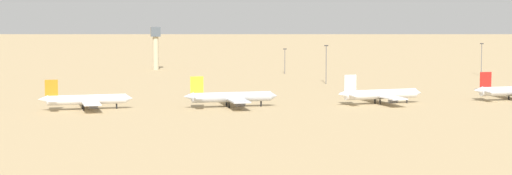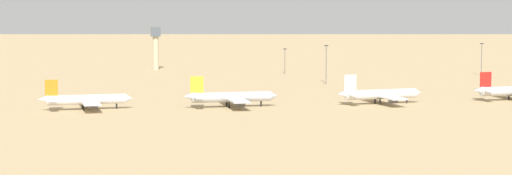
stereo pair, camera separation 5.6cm
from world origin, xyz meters
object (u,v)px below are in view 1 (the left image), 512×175
(parked_jet_yellow_3, at_px, (231,97))
(light_pole_mid, at_px, (326,62))
(parked_jet_orange_2, at_px, (86,100))
(light_pole_east, at_px, (482,57))
(control_tower, at_px, (156,44))
(light_pole_west, at_px, (285,59))
(parked_jet_white_4, at_px, (380,94))

(parked_jet_yellow_3, xyz_separation_m, light_pole_mid, (57.18, 81.82, 6.43))
(parked_jet_orange_2, xyz_separation_m, light_pole_east, (198.32, 109.53, 5.91))
(control_tower, height_order, light_pole_mid, control_tower)
(control_tower, xyz_separation_m, light_pole_east, (160.85, -67.21, -4.73))
(light_pole_west, height_order, light_pole_east, light_pole_east)
(light_pole_west, relative_size, light_pole_mid, 0.74)
(parked_jet_orange_2, bearing_deg, parked_jet_white_4, -6.39)
(parked_jet_orange_2, height_order, light_pole_west, light_pole_west)
(light_pole_mid, bearing_deg, control_tower, 126.21)
(control_tower, bearing_deg, parked_jet_white_4, -68.61)
(parked_jet_yellow_3, height_order, control_tower, control_tower)
(light_pole_east, bearing_deg, light_pole_mid, -161.54)
(parked_jet_orange_2, distance_m, light_pole_mid, 134.82)
(parked_jet_white_4, bearing_deg, light_pole_east, 43.18)
(control_tower, bearing_deg, light_pole_east, -22.68)
(control_tower, bearing_deg, light_pole_west, -30.68)
(parked_jet_yellow_3, bearing_deg, light_pole_mid, 52.10)
(control_tower, xyz_separation_m, light_pole_west, (64.47, -38.25, -6.47))
(light_pole_mid, xyz_separation_m, light_pole_east, (89.70, 29.94, -0.69))
(parked_jet_yellow_3, height_order, light_pole_west, light_pole_west)
(parked_jet_yellow_3, xyz_separation_m, parked_jet_white_4, (56.20, -0.16, -0.06))
(light_pole_east, bearing_deg, control_tower, 157.32)
(control_tower, bearing_deg, parked_jet_orange_2, -101.97)
(light_pole_west, distance_m, light_pole_mid, 59.33)
(control_tower, height_order, light_pole_west, control_tower)
(parked_jet_orange_2, height_order, parked_jet_yellow_3, parked_jet_yellow_3)
(light_pole_west, bearing_deg, parked_jet_orange_2, -126.36)
(light_pole_mid, height_order, light_pole_east, light_pole_mid)
(control_tower, bearing_deg, parked_jet_yellow_3, -85.54)
(parked_jet_yellow_3, distance_m, light_pole_west, 149.57)
(parked_jet_orange_2, bearing_deg, light_pole_mid, 31.12)
(parked_jet_orange_2, xyz_separation_m, parked_jet_yellow_3, (51.44, -2.23, 0.17))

